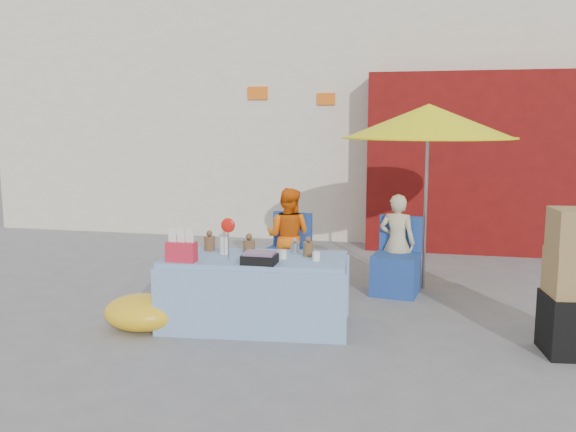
% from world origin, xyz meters
% --- Properties ---
extents(ground, '(80.00, 80.00, 0.00)m').
position_xyz_m(ground, '(0.00, 0.00, 0.00)').
color(ground, slate).
rests_on(ground, ground).
extents(backdrop, '(14.00, 8.00, 7.80)m').
position_xyz_m(backdrop, '(0.52, 7.52, 3.10)').
color(backdrop, silver).
rests_on(backdrop, ground).
extents(market_table, '(1.79, 0.96, 1.04)m').
position_xyz_m(market_table, '(-0.09, 0.27, 0.34)').
color(market_table, '#85ACD5').
rests_on(market_table, ground).
extents(chair_left, '(0.55, 0.54, 0.85)m').
position_xyz_m(chair_left, '(-0.10, 1.65, 0.26)').
color(chair_left, '#204396').
rests_on(chair_left, ground).
extents(chair_right, '(0.55, 0.54, 0.85)m').
position_xyz_m(chair_right, '(1.15, 1.65, 0.26)').
color(chair_right, '#204396').
rests_on(chair_right, ground).
extents(vendor_orange, '(0.62, 0.52, 1.14)m').
position_xyz_m(vendor_orange, '(-0.11, 1.78, 0.57)').
color(vendor_orange, orange).
rests_on(vendor_orange, ground).
extents(vendor_beige, '(0.44, 0.33, 1.10)m').
position_xyz_m(vendor_beige, '(1.14, 1.78, 0.55)').
color(vendor_beige, '#CBBB8F').
rests_on(vendor_beige, ground).
extents(umbrella, '(1.90, 1.90, 2.09)m').
position_xyz_m(umbrella, '(1.44, 1.93, 1.89)').
color(umbrella, gray).
rests_on(umbrella, ground).
extents(tarp_bundle, '(0.85, 0.75, 0.33)m').
position_xyz_m(tarp_bundle, '(-1.07, -0.06, 0.16)').
color(tarp_bundle, yellow).
rests_on(tarp_bundle, ground).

